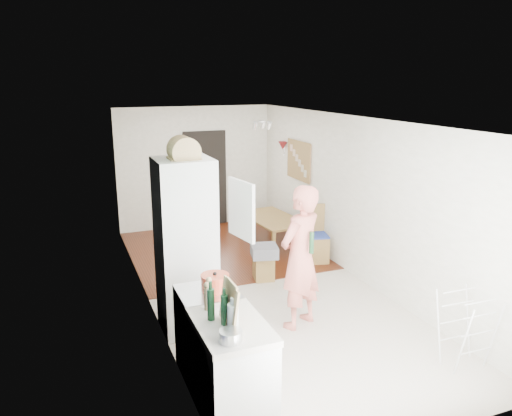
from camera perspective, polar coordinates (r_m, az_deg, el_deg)
room_shell at (r=7.14m, az=0.33°, el=0.06°), size 3.20×7.00×2.50m
floor at (r=7.56m, az=0.32°, el=-9.15°), size 3.20×7.00×0.01m
wood_floor_overlay at (r=9.18m, az=-4.03°, el=-4.75°), size 3.20×3.30×0.01m
sage_wall_panel at (r=4.68m, az=-8.58°, el=-0.40°), size 0.02×3.00×1.30m
tile_splashback at (r=4.42m, az=-6.49°, el=-10.94°), size 0.02×1.90×0.50m
doorway_recess at (r=10.48m, az=-5.81°, el=3.31°), size 0.90×0.04×2.00m
base_cabinet at (r=4.84m, az=-2.81°, el=-18.16°), size 0.60×0.90×0.86m
worktop at (r=4.61m, az=-2.88°, el=-13.34°), size 0.62×0.92×0.06m
range_cooker at (r=5.45m, az=-5.45°, el=-14.03°), size 0.60×0.60×0.88m
cooker_top at (r=5.25m, az=-5.57°, el=-9.62°), size 0.60×0.60×0.04m
fridge_housing at (r=6.11m, az=-8.03°, el=-4.36°), size 0.66×0.66×2.15m
fridge_door at (r=5.86m, az=-1.69°, el=-0.18°), size 0.14×0.56×0.70m
fridge_interior at (r=6.05m, az=-5.34°, el=0.23°), size 0.02×0.52×0.66m
pinboard at (r=9.42m, az=4.94°, el=5.44°), size 0.03×0.90×0.70m
pinboard_frame at (r=9.41m, az=4.86°, el=5.44°), size 0.00×0.94×0.74m
wall_sconce at (r=9.95m, az=3.08°, el=7.14°), size 0.18×0.18×0.16m
person at (r=6.14m, az=5.10°, el=-4.21°), size 0.93×0.81×2.15m
dining_table at (r=9.44m, az=2.00°, el=-2.79°), size 0.82×1.32×0.44m
dining_chair at (r=8.50m, az=6.79°, el=-3.02°), size 0.49×0.49×0.97m
stool at (r=7.80m, az=0.87°, el=-6.82°), size 0.34×0.34×0.39m
grey_drape at (r=7.67m, az=0.95°, el=-4.94°), size 0.47×0.47×0.18m
drying_rack at (r=5.96m, az=22.86°, el=-12.76°), size 0.44×0.40×0.84m
bread_bin at (r=5.80m, az=-8.27°, el=6.49°), size 0.36×0.34×0.19m
red_casserole at (r=5.21m, az=-4.71°, el=-8.49°), size 0.32×0.32×0.17m
steel_pan at (r=4.29m, az=-2.91°, el=-14.40°), size 0.21×0.21×0.10m
held_bottle at (r=6.02m, az=6.36°, el=-3.95°), size 0.06×0.06×0.27m
bottle_a at (r=4.52m, az=-3.63°, el=-11.55°), size 0.07×0.07×0.28m
bottle_b at (r=4.60m, az=-5.18°, el=-10.92°), size 0.08×0.08×0.30m
bottle_c at (r=4.42m, az=-2.63°, el=-12.41°), size 0.11×0.11×0.25m
pepper_mill_front at (r=4.81m, az=-5.59°, el=-10.30°), size 0.07×0.07×0.22m
pepper_mill_back at (r=4.96m, az=-5.38°, el=-9.57°), size 0.06×0.06×0.20m
chopping_boards at (r=4.47m, az=-3.06°, el=-10.91°), size 0.14×0.30×0.41m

